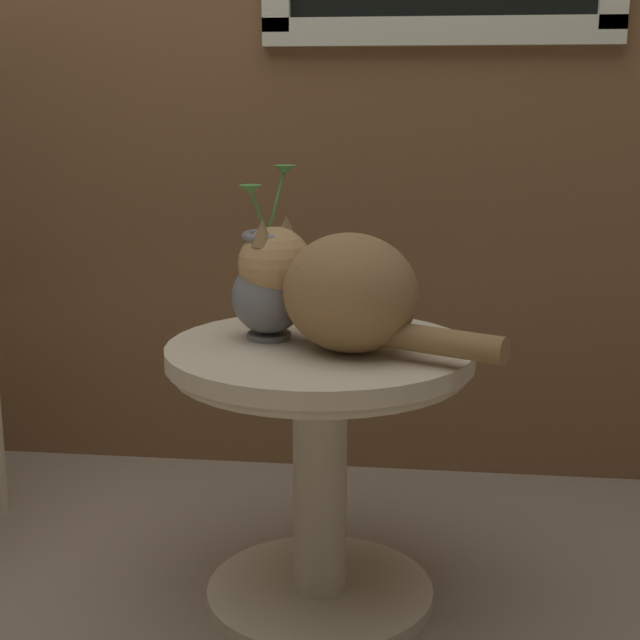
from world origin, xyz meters
name	(u,v)px	position (x,y,z in m)	size (l,w,h in m)	color
ground_plane	(194,610)	(0.00, 0.00, 0.00)	(6.00, 6.00, 0.00)	gray
wicker_side_table	(320,428)	(0.25, 0.07, 0.38)	(0.61, 0.61, 0.55)	beige
cat	(338,288)	(0.29, 0.04, 0.67)	(0.52, 0.32, 0.24)	olive
pewter_vase_with_ivy	(268,288)	(0.14, 0.11, 0.65)	(0.15, 0.15, 0.34)	slate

